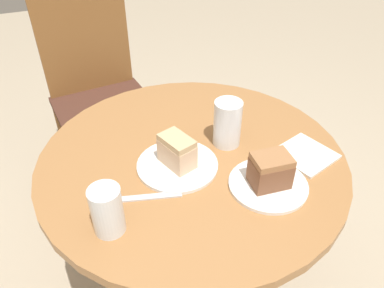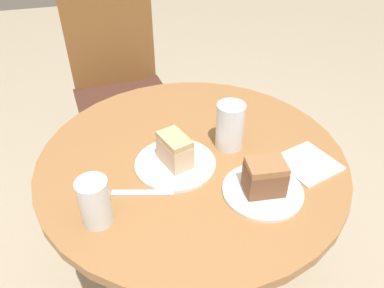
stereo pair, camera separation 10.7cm
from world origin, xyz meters
name	(u,v)px [view 1 (the left image)]	position (x,y,z in m)	size (l,w,h in m)	color
table	(192,195)	(0.00, 0.00, 0.55)	(0.90, 0.90, 0.71)	#9E6B3D
chair	(100,93)	(-0.13, 0.85, 0.50)	(0.49, 0.51, 0.97)	brown
plate_near	(177,165)	(-0.06, -0.03, 0.72)	(0.23, 0.23, 0.01)	white
plate_far	(268,185)	(0.14, -0.20, 0.72)	(0.21, 0.21, 0.01)	white
cake_slice_near	(177,151)	(-0.06, -0.03, 0.77)	(0.09, 0.12, 0.09)	beige
cake_slice_far	(270,170)	(0.14, -0.20, 0.77)	(0.11, 0.08, 0.09)	brown
glass_lemonade	(227,126)	(0.12, 0.01, 0.78)	(0.08, 0.08, 0.14)	beige
glass_water	(108,213)	(-0.28, -0.18, 0.77)	(0.07, 0.07, 0.12)	silver
napkin_stack	(305,154)	(0.30, -0.13, 0.72)	(0.18, 0.18, 0.01)	silver
fork	(150,197)	(-0.17, -0.12, 0.72)	(0.16, 0.06, 0.00)	silver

